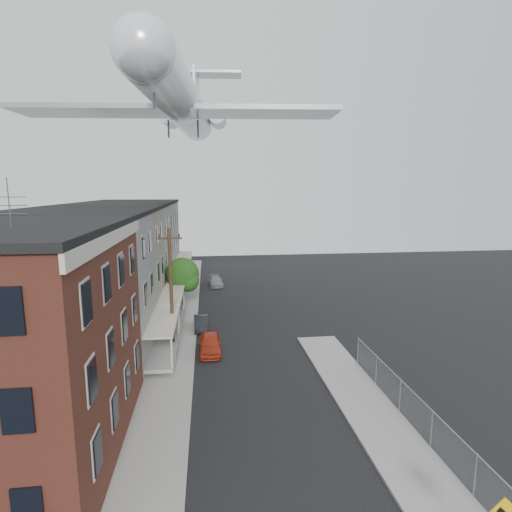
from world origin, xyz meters
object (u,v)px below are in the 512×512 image
(street_tree, at_px, (184,276))
(car_mid, at_px, (201,323))
(airplane, at_px, (182,103))
(car_near, at_px, (210,343))
(car_far, at_px, (216,281))
(utility_pole, at_px, (171,288))

(street_tree, distance_m, car_mid, 6.63)
(airplane, bearing_deg, car_mid, -75.02)
(car_mid, bearing_deg, airplane, 102.69)
(street_tree, height_order, car_near, street_tree)
(street_tree, bearing_deg, car_far, 71.26)
(utility_pole, relative_size, car_mid, 2.68)
(utility_pole, bearing_deg, street_tree, 88.11)
(car_near, relative_size, car_far, 1.01)
(car_far, bearing_deg, street_tree, -112.35)
(utility_pole, distance_m, car_near, 4.89)
(car_far, bearing_deg, car_mid, -99.54)
(street_tree, xyz_separation_m, car_mid, (1.67, -5.72, -2.90))
(street_tree, relative_size, car_mid, 1.55)
(car_near, height_order, car_far, car_near)
(airplane, bearing_deg, car_far, 74.23)
(utility_pole, height_order, airplane, airplane)
(street_tree, xyz_separation_m, airplane, (0.34, -0.74, 15.82))
(car_near, height_order, airplane, airplane)
(street_tree, bearing_deg, utility_pole, -91.89)
(car_near, bearing_deg, street_tree, 102.34)
(utility_pole, height_order, car_mid, utility_pole)
(street_tree, height_order, airplane, airplane)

